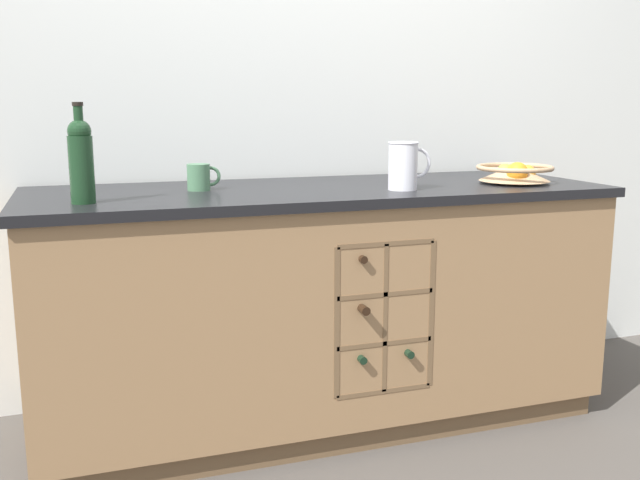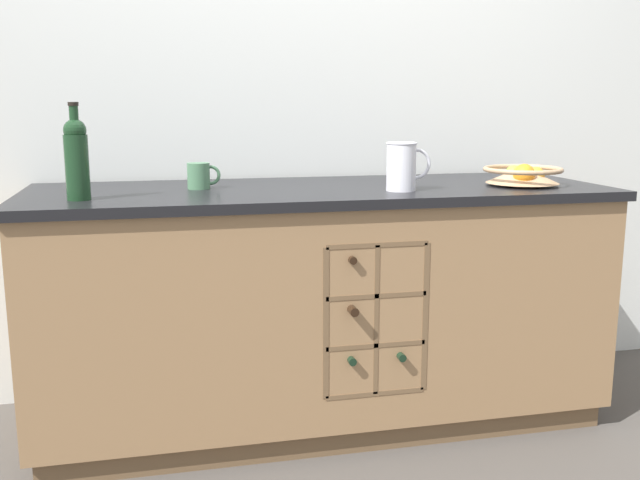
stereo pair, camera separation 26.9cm
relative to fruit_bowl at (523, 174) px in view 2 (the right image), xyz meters
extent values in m
plane|color=#4C4742|center=(-0.76, 0.12, -0.95)|extent=(14.00, 14.00, 0.00)
cube|color=silver|center=(-0.76, 0.55, 0.32)|extent=(4.50, 0.06, 2.55)
cube|color=brown|center=(-0.76, 0.12, -0.91)|extent=(2.04, 0.65, 0.09)
cube|color=#99724C|center=(-0.76, 0.12, -0.47)|extent=(2.10, 0.71, 0.79)
cube|color=black|center=(-0.76, 0.12, -0.06)|extent=(2.14, 0.75, 0.03)
cube|color=brown|center=(-0.65, -0.14, -0.46)|extent=(0.35, 0.01, 0.53)
cube|color=brown|center=(-0.82, -0.19, -0.46)|extent=(0.02, 0.10, 0.53)
cube|color=brown|center=(-0.47, -0.19, -0.46)|extent=(0.02, 0.10, 0.53)
cube|color=brown|center=(-0.65, -0.19, -0.72)|extent=(0.35, 0.10, 0.02)
cube|color=brown|center=(-0.65, -0.19, -0.55)|extent=(0.35, 0.10, 0.02)
cube|color=brown|center=(-0.65, -0.19, -0.37)|extent=(0.35, 0.10, 0.02)
cube|color=brown|center=(-0.65, -0.19, -0.20)|extent=(0.35, 0.10, 0.02)
cube|color=brown|center=(-0.65, -0.19, -0.46)|extent=(0.02, 0.10, 0.53)
cylinder|color=black|center=(-0.74, -0.07, -0.59)|extent=(0.07, 0.21, 0.07)
cylinder|color=black|center=(-0.74, -0.22, -0.59)|extent=(0.03, 0.09, 0.03)
cylinder|color=black|center=(-0.56, -0.09, -0.59)|extent=(0.07, 0.19, 0.07)
cylinder|color=black|center=(-0.56, -0.23, -0.59)|extent=(0.03, 0.08, 0.03)
cylinder|color=black|center=(-0.74, -0.10, -0.41)|extent=(0.08, 0.20, 0.08)
cylinder|color=black|center=(-0.74, -0.24, -0.41)|extent=(0.03, 0.08, 0.03)
cylinder|color=black|center=(-0.74, -0.07, -0.24)|extent=(0.07, 0.20, 0.07)
cylinder|color=black|center=(-0.74, -0.22, -0.24)|extent=(0.03, 0.09, 0.03)
cylinder|color=tan|center=(0.00, 0.00, -0.04)|extent=(0.13, 0.13, 0.01)
cone|color=tan|center=(0.00, 0.00, 0.00)|extent=(0.27, 0.27, 0.06)
torus|color=tan|center=(0.00, 0.00, 0.02)|extent=(0.30, 0.30, 0.02)
sphere|color=gold|center=(0.04, -0.02, 0.00)|extent=(0.06, 0.06, 0.06)
sphere|color=#7FA838|center=(-0.02, 0.04, 0.00)|extent=(0.07, 0.07, 0.07)
sphere|color=orange|center=(-0.02, -0.05, 0.00)|extent=(0.08, 0.08, 0.08)
cylinder|color=white|center=(-0.51, -0.05, 0.04)|extent=(0.10, 0.10, 0.17)
torus|color=white|center=(-0.51, -0.05, 0.12)|extent=(0.11, 0.11, 0.01)
torus|color=white|center=(-0.45, -0.05, 0.05)|extent=(0.11, 0.01, 0.11)
cylinder|color=#4C7A56|center=(-1.21, 0.17, 0.00)|extent=(0.08, 0.08, 0.09)
torus|color=#4C7A56|center=(-1.16, 0.17, 0.01)|extent=(0.07, 0.01, 0.07)
cylinder|color=#19381E|center=(-1.60, -0.05, 0.06)|extent=(0.08, 0.08, 0.21)
sphere|color=#19381E|center=(-1.60, -0.05, 0.18)|extent=(0.07, 0.07, 0.07)
cylinder|color=#19381E|center=(-1.60, -0.05, 0.21)|extent=(0.03, 0.03, 0.09)
cylinder|color=black|center=(-1.60, -0.05, 0.26)|extent=(0.03, 0.03, 0.01)
camera|label=1|loc=(-1.61, -2.38, 0.27)|focal=40.00mm
camera|label=2|loc=(-1.35, -2.46, 0.27)|focal=40.00mm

